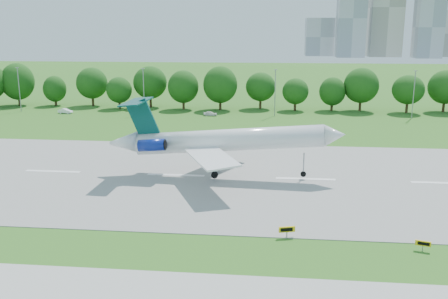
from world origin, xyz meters
TOP-DOWN VIEW (x-y plane):
  - ground at (0.00, 0.00)m, footprint 600.00×600.00m
  - runway at (0.00, 25.00)m, footprint 400.00×45.00m
  - tree_line at (0.00, 92.00)m, footprint 288.40×8.40m
  - light_poles at (-2.50, 82.00)m, footprint 175.90×0.25m
  - skyline at (100.16, 390.61)m, footprint 127.00×52.00m
  - airliner at (6.48, 25.04)m, footprint 36.24×26.38m
  - taxi_sign_centre at (16.76, 2.75)m, footprint 1.80×0.68m
  - taxi_sign_right at (30.58, 0.82)m, footprint 1.53×0.61m
  - service_vehicle_a at (-41.56, 80.38)m, footprint 4.05×1.94m
  - service_vehicle_b at (-1.88, 80.56)m, footprint 3.60×1.57m

SIDE VIEW (x-z plane):
  - ground at x=0.00m, z-range 0.00..0.00m
  - runway at x=0.00m, z-range 0.00..0.08m
  - service_vehicle_b at x=-1.88m, z-range 0.00..1.21m
  - service_vehicle_a at x=-41.56m, z-range 0.00..1.28m
  - taxi_sign_right at x=30.58m, z-range 0.26..1.35m
  - taxi_sign_centre at x=16.76m, z-range 0.30..1.58m
  - airliner at x=6.48m, z-range 0.04..11.69m
  - tree_line at x=0.00m, z-range 0.99..11.39m
  - light_poles at x=-2.50m, z-range 0.24..12.43m
  - skyline at x=100.16m, z-range -9.54..70.46m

